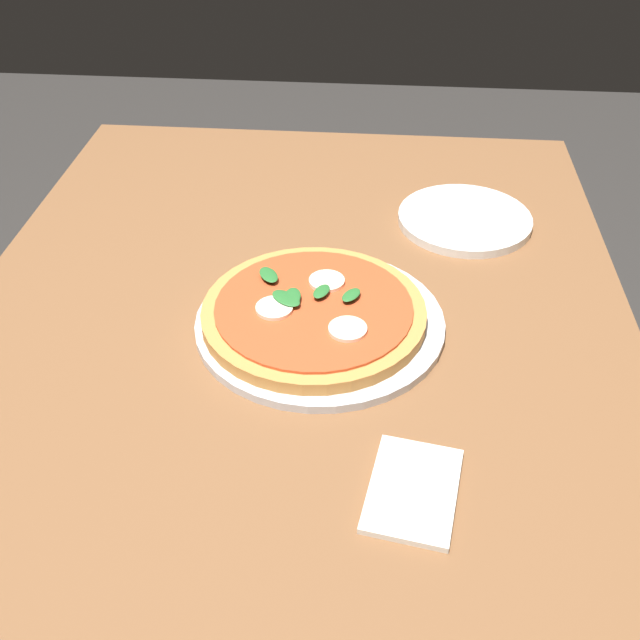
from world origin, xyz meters
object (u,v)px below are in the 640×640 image
dining_table (291,404)px  napkin (413,490)px  plate_white (465,219)px  serving_tray (320,322)px  pizza (314,312)px

dining_table → napkin: bearing=-145.6°
dining_table → plate_white: 0.43m
dining_table → plate_white: plate_white is taller
serving_tray → napkin: bearing=-156.0°
serving_tray → pizza: pizza is taller
plate_white → napkin: bearing=170.9°
dining_table → napkin: (-0.23, -0.16, 0.11)m
napkin → plate_white: bearing=-9.1°
dining_table → serving_tray: serving_tray is taller
dining_table → pizza: bearing=-35.6°
plate_white → dining_table: bearing=143.0°
serving_tray → napkin: size_ratio=2.54×
dining_table → plate_white: bearing=-37.0°
pizza → plate_white: (0.29, -0.22, -0.02)m
serving_tray → plate_white: 0.35m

